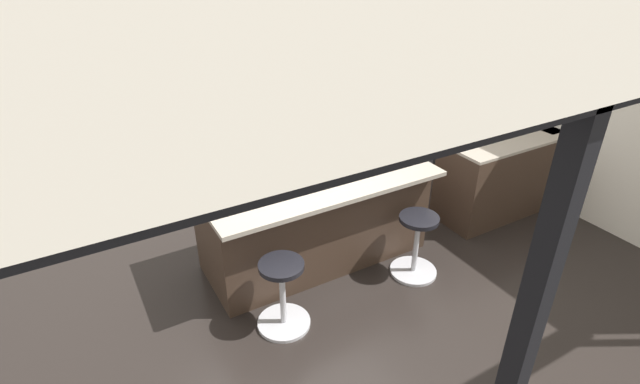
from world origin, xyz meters
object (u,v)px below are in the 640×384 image
at_px(kitchen_island, 315,217).
at_px(apple_green, 307,168).
at_px(cutting_board, 308,176).
at_px(apple_yellow, 316,171).
at_px(stool_middle, 283,297).
at_px(apple_red, 296,175).
at_px(water_bottle, 286,163).
at_px(stool_by_window, 416,247).
at_px(oven_range, 438,128).

bearing_deg(kitchen_island, apple_green, -23.24).
distance_m(cutting_board, apple_green, 0.07).
relative_size(cutting_board, apple_yellow, 4.42).
xyz_separation_m(cutting_board, apple_yellow, (-0.06, 0.04, 0.05)).
distance_m(stool_middle, apple_red, 1.06).
height_order(cutting_board, water_bottle, water_bottle).
bearing_deg(stool_by_window, kitchen_island, -45.22).
relative_size(stool_middle, cutting_board, 1.73).
relative_size(apple_yellow, apple_green, 0.95).
relative_size(stool_by_window, apple_yellow, 7.64).
bearing_deg(apple_green, apple_yellow, 118.20).
bearing_deg(water_bottle, kitchen_island, 155.47).
distance_m(kitchen_island, stool_by_window, 0.99).
height_order(cutting_board, apple_red, apple_red).
distance_m(oven_range, cutting_board, 3.07).
distance_m(stool_middle, apple_green, 1.17).
relative_size(cutting_board, apple_red, 4.36).
bearing_deg(cutting_board, apple_green, -109.66).
relative_size(kitchen_island, stool_by_window, 3.48).
distance_m(oven_range, kitchen_island, 2.96).
xyz_separation_m(stool_middle, cutting_board, (-0.61, -0.67, 0.63)).
relative_size(stool_by_window, apple_red, 7.54).
xyz_separation_m(oven_range, cutting_board, (2.75, 1.27, 0.49)).
bearing_deg(apple_red, oven_range, -155.98).
relative_size(apple_green, water_bottle, 0.27).
bearing_deg(kitchen_island, stool_by_window, 134.78).
bearing_deg(cutting_board, kitchen_island, -167.85).
height_order(apple_red, water_bottle, water_bottle).
height_order(oven_range, stool_by_window, oven_range).
distance_m(oven_range, apple_red, 3.21).
xyz_separation_m(stool_middle, apple_yellow, (-0.67, -0.63, 0.69)).
bearing_deg(apple_yellow, stool_by_window, 137.87).
height_order(stool_by_window, apple_green, apple_green).
xyz_separation_m(kitchen_island, stool_by_window, (-0.68, 0.69, -0.17)).
xyz_separation_m(oven_range, kitchen_island, (2.68, 1.25, 0.03)).
distance_m(apple_yellow, water_bottle, 0.28).
bearing_deg(cutting_board, apple_yellow, 146.67).
relative_size(apple_red, apple_green, 0.96).
height_order(stool_middle, apple_green, apple_green).
relative_size(oven_range, apple_yellow, 10.69).
height_order(oven_range, apple_red, apple_red).
height_order(stool_by_window, stool_middle, same).
relative_size(stool_by_window, stool_middle, 1.00).
height_order(oven_range, kitchen_island, kitchen_island).
distance_m(oven_range, apple_green, 3.05).
xyz_separation_m(apple_yellow, apple_green, (0.04, -0.08, 0.00)).
xyz_separation_m(oven_range, apple_green, (2.74, 1.23, 0.55)).
bearing_deg(oven_range, kitchen_island, 25.05).
bearing_deg(apple_red, stool_by_window, 143.66).
bearing_deg(apple_green, water_bottle, -24.98).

